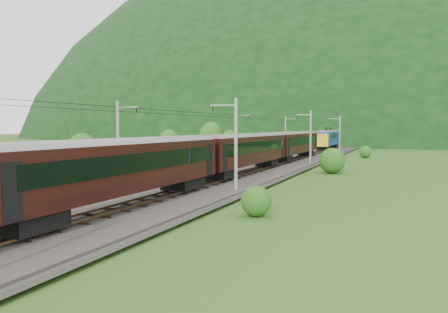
% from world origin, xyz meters
% --- Properties ---
extents(ground, '(600.00, 600.00, 0.00)m').
position_xyz_m(ground, '(0.00, 0.00, 0.00)').
color(ground, '#35571B').
rests_on(ground, ground).
extents(railbed, '(14.00, 220.00, 0.30)m').
position_xyz_m(railbed, '(0.00, 10.00, 0.15)').
color(railbed, '#38332D').
rests_on(railbed, ground).
extents(track_left, '(2.40, 220.00, 0.27)m').
position_xyz_m(track_left, '(-2.40, 10.00, 0.37)').
color(track_left, brown).
rests_on(track_left, railbed).
extents(track_right, '(2.40, 220.00, 0.27)m').
position_xyz_m(track_right, '(2.40, 10.00, 0.37)').
color(track_right, brown).
rests_on(track_right, railbed).
extents(catenary_left, '(2.54, 192.28, 8.00)m').
position_xyz_m(catenary_left, '(-6.12, 32.00, 4.50)').
color(catenary_left, gray).
rests_on(catenary_left, railbed).
extents(catenary_right, '(2.54, 192.28, 8.00)m').
position_xyz_m(catenary_right, '(6.12, 32.00, 4.50)').
color(catenary_right, gray).
rests_on(catenary_right, railbed).
extents(overhead_wires, '(4.83, 198.00, 0.03)m').
position_xyz_m(overhead_wires, '(0.00, 10.00, 7.10)').
color(overhead_wires, black).
rests_on(overhead_wires, ground).
extents(mountain_main, '(504.00, 360.00, 244.00)m').
position_xyz_m(mountain_main, '(0.00, 260.00, 0.00)').
color(mountain_main, black).
rests_on(mountain_main, ground).
extents(mountain_ridge, '(336.00, 280.00, 132.00)m').
position_xyz_m(mountain_ridge, '(-120.00, 300.00, 0.00)').
color(mountain_ridge, black).
rests_on(mountain_ridge, ground).
extents(train, '(3.16, 128.20, 5.50)m').
position_xyz_m(train, '(2.40, 13.49, 3.71)').
color(train, black).
rests_on(train, ground).
extents(hazard_post_near, '(0.17, 0.17, 1.62)m').
position_xyz_m(hazard_post_near, '(-0.64, 27.00, 1.11)').
color(hazard_post_near, red).
rests_on(hazard_post_near, railbed).
extents(hazard_post_far, '(0.16, 0.16, 1.51)m').
position_xyz_m(hazard_post_far, '(0.31, 31.55, 1.06)').
color(hazard_post_far, red).
rests_on(hazard_post_far, railbed).
extents(signal, '(0.27, 0.27, 2.48)m').
position_xyz_m(signal, '(-4.11, 61.89, 1.76)').
color(signal, black).
rests_on(signal, railbed).
extents(vegetation_left, '(13.08, 148.31, 6.88)m').
position_xyz_m(vegetation_left, '(-13.89, 30.21, 2.59)').
color(vegetation_left, '#204E14').
rests_on(vegetation_left, ground).
extents(vegetation_right, '(4.90, 90.73, 2.88)m').
position_xyz_m(vegetation_right, '(11.96, 13.59, 1.22)').
color(vegetation_right, '#204E14').
rests_on(vegetation_right, ground).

